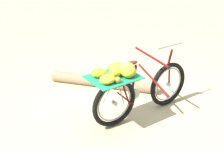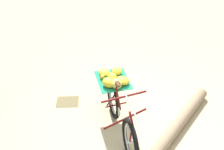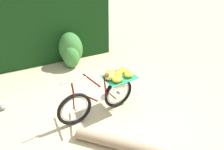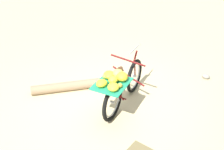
# 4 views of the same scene
# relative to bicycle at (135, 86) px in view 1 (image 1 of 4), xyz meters

# --- Properties ---
(ground_plane) EXTENTS (60.00, 60.00, 0.00)m
(ground_plane) POSITION_rel_bicycle_xyz_m (-0.07, 0.03, -0.53)
(ground_plane) COLOR #C6B284
(bicycle) EXTENTS (0.82, 1.80, 1.03)m
(bicycle) POSITION_rel_bicycle_xyz_m (0.00, 0.00, 0.00)
(bicycle) COLOR black
(bicycle) RESTS_ON ground_plane
(fallen_log) EXTENTS (1.41, 1.66, 0.20)m
(fallen_log) POSITION_rel_bicycle_xyz_m (-1.14, -0.03, -0.43)
(fallen_log) COLOR #937A5B
(fallen_log) RESTS_ON ground_plane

